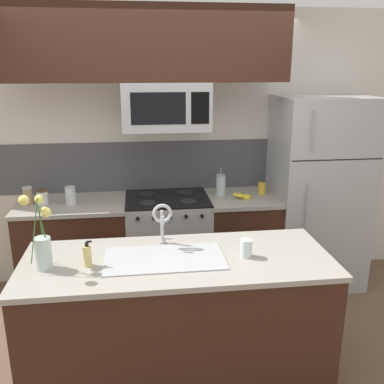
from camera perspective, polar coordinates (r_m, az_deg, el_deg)
The scene contains 21 objects.
ground_plane at distance 3.54m, azimuth -1.94°, elevation -19.73°, with size 10.00×10.00×0.00m, color brown.
rear_partition at distance 4.23m, azimuth 0.30°, elevation 5.81°, with size 5.20×0.10×2.60m, color silver.
splash_band at distance 4.17m, azimuth -3.69°, elevation 3.53°, with size 3.29×0.01×0.48m, color #4C4C51.
back_counter_left at distance 4.12m, azimuth -15.21°, elevation -7.40°, with size 0.98×0.65×0.91m.
back_counter_right at distance 4.19m, azimuth 6.45°, elevation -6.50°, with size 0.67×0.65×0.91m.
stove_range at distance 4.08m, azimuth -3.21°, elevation -6.95°, with size 0.76×0.64×0.93m.
microwave at distance 3.74m, azimuth -3.51°, elevation 11.35°, with size 0.74×0.40×0.40m.
upper_cabinet_band at distance 3.69m, azimuth -6.13°, elevation 19.03°, with size 2.35×0.34×0.60m, color #381E14.
refrigerator at distance 4.29m, azimuth 16.32°, elevation -0.07°, with size 0.85×0.74×1.82m.
storage_jar_tall at distance 4.03m, azimuth -21.02°, elevation -0.44°, with size 0.08×0.08×0.16m.
storage_jar_medium at distance 3.99m, azimuth -19.30°, elevation -0.64°, with size 0.10×0.10×0.13m.
storage_jar_short at distance 3.91m, azimuth -15.88°, elevation -0.44°, with size 0.09×0.09×0.16m.
banana_bunch at distance 3.97m, azimuth 6.78°, elevation -0.52°, with size 0.19×0.13×0.08m.
french_press at distance 4.02m, azimuth 3.84°, elevation 0.94°, with size 0.09×0.09×0.27m.
coffee_tin at distance 4.12m, azimuth 9.29°, elevation 0.48°, with size 0.08×0.08×0.11m, color gold.
island_counter at distance 2.99m, azimuth -1.85°, elevation -16.68°, with size 1.98×0.78×0.91m.
kitchen_sink at distance 2.79m, azimuth -3.62°, elevation -10.15°, with size 0.76×0.41×0.16m.
sink_faucet at distance 2.87m, azimuth -3.97°, elevation -3.56°, with size 0.14×0.14×0.31m.
dish_soap_bottle at distance 2.71m, azimuth -13.77°, elevation -8.23°, with size 0.06×0.05×0.16m.
drinking_glass at distance 2.78m, azimuth 7.24°, elevation -7.43°, with size 0.08×0.08×0.12m.
flower_vase at distance 2.72m, azimuth -19.33°, elevation -6.74°, with size 0.16×0.21×0.48m.
Camera 1 is at (-0.25, -2.83, 2.10)m, focal length 40.00 mm.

